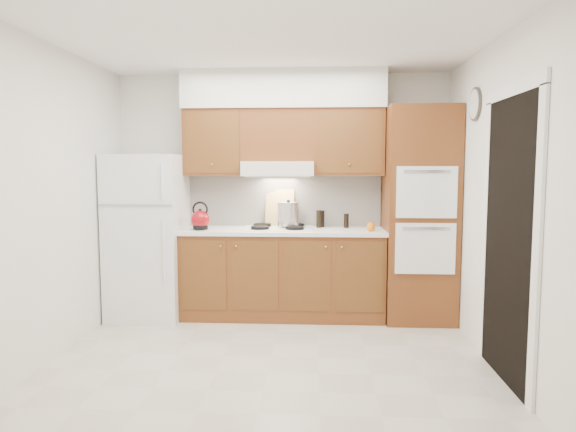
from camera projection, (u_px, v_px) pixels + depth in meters
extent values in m
plane|color=beige|center=(271.00, 357.00, 4.32)|extent=(3.60, 3.60, 0.00)
plane|color=white|center=(270.00, 40.00, 4.07)|extent=(3.60, 3.60, 0.00)
cube|color=white|center=(282.00, 193.00, 5.68)|extent=(3.60, 0.02, 2.60)
cube|color=white|center=(56.00, 202.00, 4.29)|extent=(0.02, 3.00, 2.60)
cube|color=white|center=(495.00, 204.00, 4.10)|extent=(0.02, 3.00, 2.60)
cube|color=white|center=(148.00, 236.00, 5.44)|extent=(0.75, 0.72, 1.72)
cube|color=brown|center=(283.00, 275.00, 5.46)|extent=(2.11, 0.60, 0.90)
cube|color=white|center=(283.00, 231.00, 5.41)|extent=(2.13, 0.62, 0.04)
cube|color=white|center=(284.00, 201.00, 5.67)|extent=(2.11, 0.03, 0.56)
cube|color=brown|center=(419.00, 215.00, 5.30)|extent=(0.70, 0.65, 2.20)
cube|color=brown|center=(215.00, 143.00, 5.50)|extent=(0.63, 0.33, 0.70)
cube|color=brown|center=(348.00, 143.00, 5.43)|extent=(0.73, 0.33, 0.70)
cube|color=silver|center=(279.00, 169.00, 5.43)|extent=(0.75, 0.45, 0.15)
cube|color=brown|center=(279.00, 136.00, 5.46)|extent=(0.75, 0.33, 0.55)
cube|color=silver|center=(283.00, 90.00, 5.40)|extent=(2.13, 0.36, 0.40)
cube|color=white|center=(278.00, 228.00, 5.43)|extent=(0.74, 0.50, 0.01)
cube|color=black|center=(508.00, 241.00, 3.77)|extent=(0.02, 0.90, 2.10)
cylinder|color=#3F3833|center=(475.00, 104.00, 4.56)|extent=(0.02, 0.30, 0.30)
sphere|color=maroon|center=(200.00, 220.00, 5.33)|extent=(0.23, 0.23, 0.19)
cube|color=tan|center=(280.00, 208.00, 5.63)|extent=(0.32, 0.13, 0.41)
cylinder|color=silver|center=(288.00, 214.00, 5.47)|extent=(0.29, 0.29, 0.24)
cylinder|color=black|center=(319.00, 219.00, 5.53)|extent=(0.06, 0.06, 0.19)
cylinder|color=black|center=(322.00, 219.00, 5.60)|extent=(0.06, 0.06, 0.18)
cylinder|color=black|center=(346.00, 221.00, 5.51)|extent=(0.07, 0.07, 0.15)
sphere|color=orange|center=(371.00, 227.00, 5.23)|extent=(0.10, 0.10, 0.09)
sphere|color=#F44F0C|center=(371.00, 226.00, 5.36)|extent=(0.09, 0.09, 0.08)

